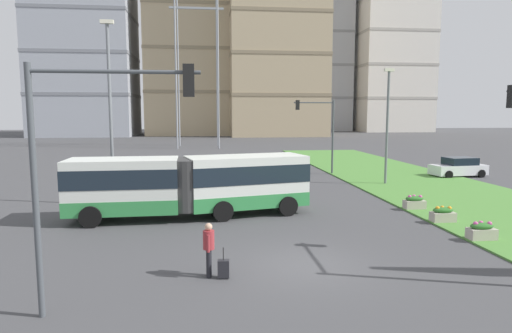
# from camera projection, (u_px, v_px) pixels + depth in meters

# --- Properties ---
(ground_plane) EXTENTS (260.00, 260.00, 0.00)m
(ground_plane) POSITION_uv_depth(u_px,v_px,m) (304.00, 265.00, 15.10)
(ground_plane) COLOR #424244
(grass_median) EXTENTS (10.00, 70.00, 0.08)m
(grass_median) POSITION_uv_depth(u_px,v_px,m) (467.00, 200.00, 26.34)
(grass_median) COLOR #4C8438
(grass_median) RESTS_ON ground_plane
(articulated_bus) EXTENTS (11.94, 4.16, 3.00)m
(articulated_bus) POSITION_uv_depth(u_px,v_px,m) (191.00, 184.00, 21.98)
(articulated_bus) COLOR silver
(articulated_bus) RESTS_ON ground
(car_white_van) EXTENTS (4.57, 2.41, 1.58)m
(car_white_van) POSITION_uv_depth(u_px,v_px,m) (458.00, 167.00, 36.05)
(car_white_van) COLOR silver
(car_white_van) RESTS_ON ground
(pedestrian_crossing) EXTENTS (0.36, 0.58, 1.74)m
(pedestrian_crossing) POSITION_uv_depth(u_px,v_px,m) (209.00, 246.00, 13.93)
(pedestrian_crossing) COLOR black
(pedestrian_crossing) RESTS_ON ground
(rolling_suitcase) EXTENTS (0.38, 0.27, 0.97)m
(rolling_suitcase) POSITION_uv_depth(u_px,v_px,m) (223.00, 269.00, 13.87)
(rolling_suitcase) COLOR #232328
(rolling_suitcase) RESTS_ON ground
(flower_planter_0) EXTENTS (1.10, 0.56, 0.74)m
(flower_planter_0) POSITION_uv_depth(u_px,v_px,m) (482.00, 231.00, 17.91)
(flower_planter_0) COLOR #B7AD9E
(flower_planter_0) RESTS_ON grass_median
(flower_planter_1) EXTENTS (1.10, 0.56, 0.74)m
(flower_planter_1) POSITION_uv_depth(u_px,v_px,m) (443.00, 214.00, 20.83)
(flower_planter_1) COLOR #B7AD9E
(flower_planter_1) RESTS_ON grass_median
(flower_planter_2) EXTENTS (1.10, 0.56, 0.74)m
(flower_planter_2) POSITION_uv_depth(u_px,v_px,m) (414.00, 202.00, 23.65)
(flower_planter_2) COLOR #B7AD9E
(flower_planter_2) RESTS_ON grass_median
(traffic_light_near_left) EXTENTS (4.19, 0.28, 6.38)m
(traffic_light_near_left) POSITION_uv_depth(u_px,v_px,m) (88.00, 145.00, 10.91)
(traffic_light_near_left) COLOR #474C51
(traffic_light_near_left) RESTS_ON ground
(traffic_light_far_right) EXTENTS (3.44, 0.28, 6.23)m
(traffic_light_far_right) POSITION_uv_depth(u_px,v_px,m) (321.00, 124.00, 37.01)
(traffic_light_far_right) COLOR #474C51
(traffic_light_far_right) RESTS_ON ground
(streetlight_left) EXTENTS (0.70, 0.28, 10.18)m
(streetlight_left) POSITION_uv_depth(u_px,v_px,m) (110.00, 106.00, 24.41)
(streetlight_left) COLOR slate
(streetlight_left) RESTS_ON ground
(streetlight_median) EXTENTS (0.70, 0.28, 8.30)m
(streetlight_median) POSITION_uv_depth(u_px,v_px,m) (387.00, 121.00, 31.64)
(streetlight_median) COLOR slate
(streetlight_median) RESTS_ON ground
(apartment_tower_west) EXTENTS (21.59, 18.58, 43.91)m
(apartment_tower_west) POSITION_uv_depth(u_px,v_px,m) (84.00, 38.00, 99.14)
(apartment_tower_west) COLOR #9EA3AD
(apartment_tower_west) RESTS_ON ground
(apartment_tower_westcentre) EXTENTS (21.92, 20.15, 38.19)m
(apartment_tower_westcentre) POSITION_uv_depth(u_px,v_px,m) (194.00, 55.00, 106.09)
(apartment_tower_westcentre) COLOR tan
(apartment_tower_westcentre) RESTS_ON ground
(apartment_tower_centre) EXTENTS (21.49, 19.41, 52.19)m
(apartment_tower_centre) POSITION_uv_depth(u_px,v_px,m) (276.00, 20.00, 100.36)
(apartment_tower_centre) COLOR tan
(apartment_tower_centre) RESTS_ON ground
(apartment_tower_eastcentre) EXTENTS (20.64, 16.77, 54.39)m
(apartment_tower_eastcentre) POSITION_uv_depth(u_px,v_px,m) (312.00, 37.00, 128.27)
(apartment_tower_eastcentre) COLOR #9EA3AD
(apartment_tower_eastcentre) RESTS_ON ground
(apartment_tower_east) EXTENTS (19.60, 16.01, 44.28)m
(apartment_tower_east) POSITION_uv_depth(u_px,v_px,m) (392.00, 52.00, 123.60)
(apartment_tower_east) COLOR silver
(apartment_tower_east) RESTS_ON ground
(transmission_pylon) EXTENTS (9.00, 6.24, 31.31)m
(transmission_pylon) POSITION_uv_depth(u_px,v_px,m) (197.00, 32.00, 65.26)
(transmission_pylon) COLOR gray
(transmission_pylon) RESTS_ON ground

